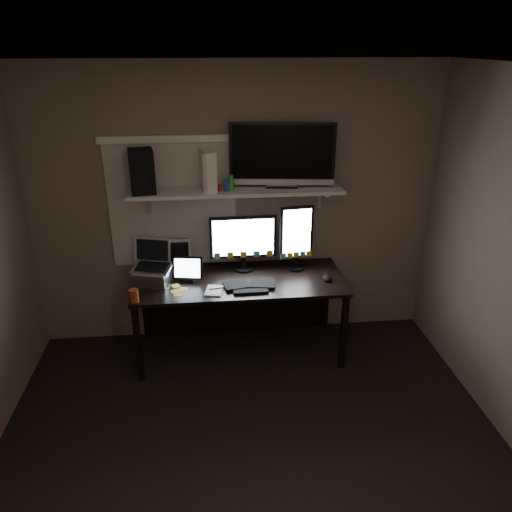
{
  "coord_description": "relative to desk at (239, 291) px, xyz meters",
  "views": [
    {
      "loc": [
        -0.26,
        -2.44,
        2.63
      ],
      "look_at": [
        0.13,
        1.25,
        1.02
      ],
      "focal_mm": 35.0,
      "sensor_mm": 36.0,
      "label": 1
    }
  ],
  "objects": [
    {
      "name": "cup",
      "position": [
        -0.85,
        -0.44,
        0.23
      ],
      "size": [
        0.07,
        0.07,
        0.1
      ],
      "primitive_type": "cylinder",
      "rotation": [
        0.0,
        0.0,
        -0.02
      ],
      "color": "#8F371A",
      "rests_on": "desk"
    },
    {
      "name": "keyboard",
      "position": [
        0.08,
        -0.27,
        0.19
      ],
      "size": [
        0.44,
        0.18,
        0.03
      ],
      "primitive_type": "cube",
      "rotation": [
        0.0,
        0.0,
        0.03
      ],
      "color": "black",
      "rests_on": "desk"
    },
    {
      "name": "monitor_landscape",
      "position": [
        0.05,
        0.08,
        0.43
      ],
      "size": [
        0.59,
        0.07,
        0.51
      ],
      "primitive_type": "cube",
      "rotation": [
        0.0,
        0.0,
        0.02
      ],
      "color": "black",
      "rests_on": "desk"
    },
    {
      "name": "floor",
      "position": [
        0.0,
        -1.55,
        -0.55
      ],
      "size": [
        3.6,
        3.6,
        0.0
      ],
      "primitive_type": "plane",
      "color": "black",
      "rests_on": "ground"
    },
    {
      "name": "tablet",
      "position": [
        -0.44,
        -0.11,
        0.29
      ],
      "size": [
        0.27,
        0.15,
        0.23
      ],
      "primitive_type": "cube",
      "rotation": [
        0.0,
        0.0,
        -0.17
      ],
      "color": "black",
      "rests_on": "desk"
    },
    {
      "name": "desk",
      "position": [
        0.0,
        0.0,
        0.0
      ],
      "size": [
        1.8,
        0.75,
        0.73
      ],
      "color": "black",
      "rests_on": "floor"
    },
    {
      "name": "speaker",
      "position": [
        -0.77,
        0.05,
        1.1
      ],
      "size": [
        0.23,
        0.26,
        0.35
      ],
      "primitive_type": "cube",
      "rotation": [
        0.0,
        0.0,
        0.17
      ],
      "color": "black",
      "rests_on": "wall_shelf"
    },
    {
      "name": "ceiling",
      "position": [
        0.0,
        -1.55,
        1.95
      ],
      "size": [
        3.6,
        3.6,
        0.0
      ],
      "primitive_type": "plane",
      "rotation": [
        3.14,
        0.0,
        0.0
      ],
      "color": "silver",
      "rests_on": "back_wall"
    },
    {
      "name": "game_console",
      "position": [
        -0.23,
        0.09,
        1.09
      ],
      "size": [
        0.14,
        0.29,
        0.33
      ],
      "primitive_type": "cube",
      "rotation": [
        0.0,
        0.0,
        0.23
      ],
      "color": "beige",
      "rests_on": "wall_shelf"
    },
    {
      "name": "file_sorter",
      "position": [
        -0.54,
        0.17,
        0.31
      ],
      "size": [
        0.22,
        0.1,
        0.27
      ],
      "primitive_type": "cube",
      "rotation": [
        0.0,
        0.0,
        -0.01
      ],
      "color": "black",
      "rests_on": "desk"
    },
    {
      "name": "sticky_notes",
      "position": [
        -0.52,
        -0.26,
        0.18
      ],
      "size": [
        0.33,
        0.27,
        0.0
      ],
      "primitive_type": null,
      "rotation": [
        0.0,
        0.0,
        0.26
      ],
      "color": "yellow",
      "rests_on": "desk"
    },
    {
      "name": "window_blinds",
      "position": [
        -0.55,
        0.24,
        0.75
      ],
      "size": [
        1.1,
        0.02,
        1.1
      ],
      "primitive_type": "cube",
      "color": "beige",
      "rests_on": "back_wall"
    },
    {
      "name": "bottles",
      "position": [
        -0.09,
        0.02,
        0.99
      ],
      "size": [
        0.21,
        0.11,
        0.13
      ],
      "primitive_type": null,
      "rotation": [
        0.0,
        0.0,
        -0.33
      ],
      "color": "#A50F0C",
      "rests_on": "wall_shelf"
    },
    {
      "name": "notepad",
      "position": [
        -0.22,
        -0.32,
        0.18
      ],
      "size": [
        0.17,
        0.21,
        0.01
      ],
      "primitive_type": "cube",
      "rotation": [
        0.0,
        0.0,
        -0.19
      ],
      "color": "silver",
      "rests_on": "desk"
    },
    {
      "name": "tv",
      "position": [
        0.39,
        0.12,
        1.19
      ],
      "size": [
        0.9,
        0.27,
        0.53
      ],
      "primitive_type": "cube",
      "rotation": [
        0.0,
        0.0,
        -0.12
      ],
      "color": "black",
      "rests_on": "wall_shelf"
    },
    {
      "name": "back_wall",
      "position": [
        0.0,
        0.25,
        0.7
      ],
      "size": [
        3.6,
        0.0,
        3.6
      ],
      "primitive_type": "plane",
      "rotation": [
        1.57,
        0.0,
        0.0
      ],
      "color": "#6D5C4E",
      "rests_on": "floor"
    },
    {
      "name": "monitor_portrait",
      "position": [
        0.52,
        0.05,
        0.47
      ],
      "size": [
        0.3,
        0.09,
        0.6
      ],
      "primitive_type": "cube",
      "rotation": [
        0.0,
        0.0,
        0.13
      ],
      "color": "black",
      "rests_on": "desk"
    },
    {
      "name": "mouse",
      "position": [
        0.75,
        -0.21,
        0.2
      ],
      "size": [
        0.08,
        0.12,
        0.04
      ],
      "primitive_type": "ellipsoid",
      "rotation": [
        0.0,
        0.0,
        -0.07
      ],
      "color": "black",
      "rests_on": "desk"
    },
    {
      "name": "laptop",
      "position": [
        -0.73,
        -0.12,
        0.36
      ],
      "size": [
        0.38,
        0.34,
        0.36
      ],
      "primitive_type": "cube",
      "rotation": [
        0.0,
        0.0,
        -0.27
      ],
      "color": "silver",
      "rests_on": "desk"
    },
    {
      "name": "wall_shelf",
      "position": [
        0.0,
        0.08,
        0.91
      ],
      "size": [
        1.8,
        0.35,
        0.03
      ],
      "primitive_type": "cube",
      "color": "beige",
      "rests_on": "back_wall"
    }
  ]
}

